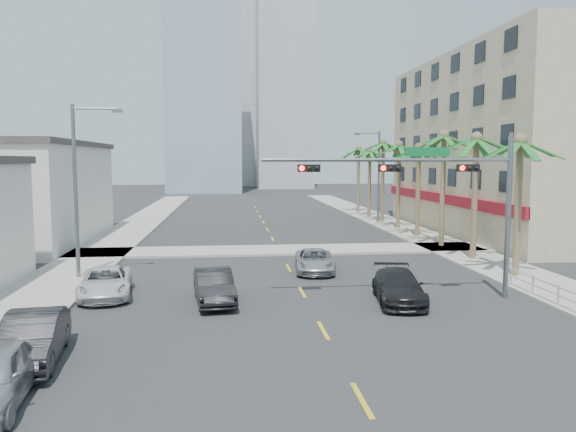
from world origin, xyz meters
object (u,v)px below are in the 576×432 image
Objects in this scene: car_lane_right at (399,287)px; car_lane_left at (214,286)px; car_lane_center at (315,261)px; car_parked_far at (106,282)px; car_parked_mid at (32,338)px; traffic_signal_mast at (440,186)px.

car_lane_left is at bearing -177.53° from car_lane_right.
car_lane_left is at bearing -125.21° from car_lane_center.
car_lane_right is (2.64, -6.98, 0.06)m from car_lane_center.
car_parked_mid is at bearing -100.77° from car_parked_far.
car_parked_mid is 0.97× the size of car_parked_far.
traffic_signal_mast is 9.22m from car_lane_center.
car_parked_mid is at bearing -135.34° from car_lane_left.
traffic_signal_mast is at bearing -50.77° from car_lane_center.
car_lane_right is (12.94, -2.34, 0.03)m from car_parked_far.
car_parked_mid reaches higher than car_lane_right.
traffic_signal_mast is at bearing -15.95° from car_parked_far.
traffic_signal_mast reaches higher than car_lane_center.
car_lane_right is (13.36, 6.00, -0.07)m from car_parked_mid.
car_lane_right is (-1.83, -0.25, -4.37)m from traffic_signal_mast.
car_parked_far is 1.06× the size of car_lane_center.
car_lane_left is 8.05m from car_lane_right.
car_lane_center is (10.71, 12.98, -0.13)m from car_parked_mid.
car_parked_far is 11.29m from car_lane_center.
traffic_signal_mast is 10.77m from car_lane_left.
car_lane_center is at bearing 42.14° from car_lane_left.
traffic_signal_mast is 2.33× the size of car_lane_right.
car_lane_left is (4.92, -1.57, 0.06)m from car_parked_far.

